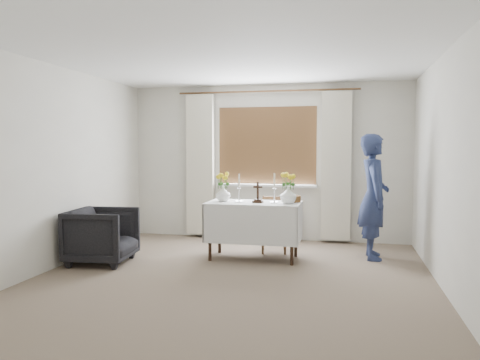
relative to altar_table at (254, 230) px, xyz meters
name	(u,v)px	position (x,y,z in m)	size (l,w,h in m)	color
ground	(230,281)	(-0.05, -1.10, -0.38)	(5.00, 5.00, 0.00)	#7D6C56
altar_table	(254,230)	(0.00, 0.00, 0.00)	(1.24, 0.64, 0.76)	white
wooden_chair	(274,224)	(0.20, 0.46, 0.01)	(0.36, 0.36, 0.79)	brown
armchair	(102,236)	(-1.86, -0.66, -0.02)	(0.76, 0.78, 0.71)	black
person	(374,196)	(1.56, 0.38, 0.46)	(0.61, 0.40, 1.67)	navy
radiator	(266,221)	(-0.05, 1.32, -0.08)	(1.10, 0.10, 0.60)	white
wooden_cross	(258,192)	(0.06, -0.04, 0.52)	(0.13, 0.09, 0.28)	black
candlestick_left	(239,188)	(-0.20, 0.00, 0.57)	(0.11, 0.11, 0.38)	white
candlestick_right	(274,188)	(0.28, 0.00, 0.58)	(0.11, 0.11, 0.39)	white
flower_vase_left	(223,194)	(-0.43, 0.02, 0.48)	(0.20, 0.20, 0.21)	white
flower_vase_right	(288,195)	(0.46, -0.04, 0.49)	(0.21, 0.21, 0.22)	white
wicker_basket	(292,199)	(0.50, 0.16, 0.42)	(0.23, 0.23, 0.09)	brown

